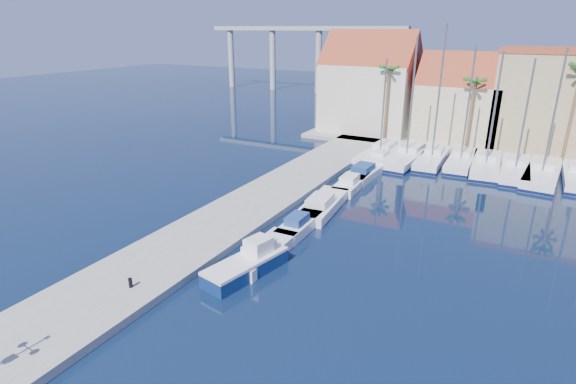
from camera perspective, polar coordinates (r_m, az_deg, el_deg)
name	(u,v)px	position (r m, az deg, el deg)	size (l,w,h in m)	color
ground	(238,352)	(22.28, -6.39, -19.51)	(260.00, 260.00, 0.00)	black
quay_west	(241,212)	(36.19, -6.05, -2.59)	(6.00, 77.00, 0.50)	gray
shore_north	(523,146)	(63.40, 27.70, 5.16)	(54.00, 16.00, 0.50)	gray
bollard	(130,283)	(27.03, -19.37, -10.82)	(0.22, 0.22, 0.56)	black
fishing_boat	(248,264)	(27.75, -5.12, -9.06)	(3.04, 5.98, 2.00)	navy
motorboat_west_0	(263,252)	(29.38, -3.13, -7.59)	(2.07, 6.20, 1.40)	white
motorboat_west_1	(300,224)	(33.26, 1.49, -4.10)	(1.83, 5.41, 1.40)	white
motorboat_west_2	(322,204)	(36.99, 4.39, -1.58)	(3.00, 7.58, 1.40)	white
motorboat_west_3	(351,183)	(42.35, 8.03, 1.14)	(2.13, 6.06, 1.40)	white
motorboat_west_4	(365,172)	(45.96, 9.78, 2.57)	(2.62, 7.38, 1.40)	white
motorboat_west_5	(382,157)	(51.47, 11.81, 4.34)	(2.17, 6.28, 1.40)	white
sailboat_0	(382,153)	(53.28, 11.84, 4.92)	(3.49, 10.89, 11.03)	white
sailboat_1	(408,155)	(52.76, 15.04, 4.52)	(3.99, 12.09, 13.39)	white
sailboat_2	(433,157)	(52.45, 17.89, 4.20)	(2.80, 9.78, 14.58)	white
sailboat_3	(461,160)	(52.52, 21.14, 3.80)	(2.67, 9.44, 12.53)	white
sailboat_4	(486,164)	(51.97, 23.83, 3.24)	(3.45, 10.55, 12.07)	white
sailboat_5	(515,169)	(51.51, 26.90, 2.63)	(3.05, 10.30, 11.49)	white
sailboat_6	(543,173)	(51.43, 29.60, 2.13)	(3.90, 11.41, 12.50)	white
building_0	(370,86)	(64.56, 10.34, 13.05)	(12.30, 9.00, 13.50)	beige
building_1	(460,102)	(62.03, 20.99, 10.63)	(10.30, 8.00, 11.00)	#C3B189
building_2	(561,99)	(62.42, 31.35, 10.01)	(14.20, 10.20, 11.50)	tan
palm_0	(389,72)	(58.36, 12.71, 14.69)	(2.60, 2.60, 10.15)	brown
palm_1	(475,84)	(56.51, 22.61, 12.54)	(2.60, 2.60, 9.15)	brown
viaduct	(299,46)	(107.83, 1.36, 18.07)	(48.00, 2.20, 14.45)	#9E9E99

